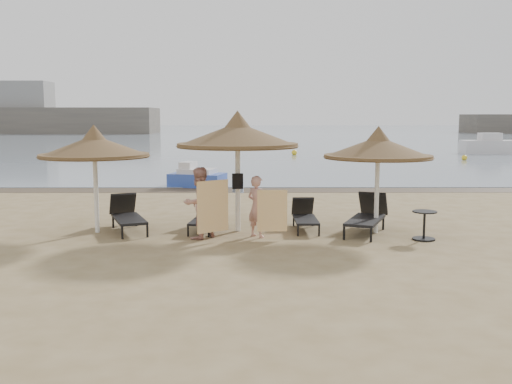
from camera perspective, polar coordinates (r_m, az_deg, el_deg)
ground at (r=12.54m, az=-2.63°, el=-5.40°), size 160.00×160.00×0.00m
sea at (r=92.25m, az=-0.55°, el=5.92°), size 200.00×140.00×0.03m
wet_sand_strip at (r=21.79m, az=-1.60°, el=0.21°), size 200.00×1.60×0.01m
far_shore at (r=93.60m, az=-16.25°, el=7.42°), size 150.00×54.80×12.00m
palapa_left at (r=14.22m, az=-15.86°, el=4.36°), size 2.64×2.64×2.62m
palapa_center at (r=13.82m, az=-1.85°, el=5.67°), size 2.98×2.98×2.95m
palapa_right at (r=13.93m, az=12.11°, el=4.32°), size 2.61×2.61×2.59m
lounger_far_left at (r=14.52m, az=-12.76°, el=-2.22°), size 1.31×2.03×0.86m
lounger_near_left at (r=14.30m, az=-5.03°, el=-2.44°), size 0.74×1.70×0.74m
lounger_near_right at (r=14.37m, az=4.90°, el=-2.38°), size 0.58×1.67×0.74m
lounger_far_right at (r=14.19m, az=11.10°, el=-2.30°), size 1.42×2.15×0.92m
side_table at (r=13.62m, az=16.47°, el=-3.31°), size 0.55×0.55×0.67m
person_left at (r=13.17m, az=-5.75°, el=-0.54°), size 1.03×1.03×1.92m
person_right at (r=13.27m, az=0.09°, el=-0.96°), size 0.91×0.89×1.68m
towel_left at (r=12.81m, az=-4.33°, el=-1.44°), size 0.68×0.53×1.17m
towel_right at (r=13.06m, az=1.64°, el=-1.89°), size 0.69×0.05×0.96m
bag_patterned at (r=14.10m, az=-1.81°, el=0.60°), size 0.28×0.14×0.33m
bag_dark at (r=13.74m, az=-1.85°, el=1.09°), size 0.27×0.12×0.37m
pedal_boat at (r=22.96m, az=-5.95°, el=1.46°), size 2.38×1.78×0.99m
buoy_mid at (r=40.86m, az=3.85°, el=3.96°), size 0.39×0.39×0.39m
buoy_right at (r=38.44m, az=20.12°, el=3.24°), size 0.35×0.35×0.35m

